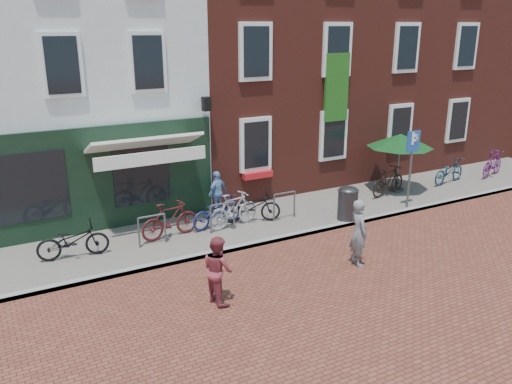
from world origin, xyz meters
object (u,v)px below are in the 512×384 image
bicycle_6 (449,171)px  woman (359,232)px  litter_bin (348,201)px  bicycle_4 (251,207)px  bicycle_2 (217,211)px  bicycle_3 (233,210)px  bicycle_1 (170,220)px  boy (218,270)px  bicycle_5 (388,181)px  bicycle_0 (73,241)px  cafe_person (217,192)px  bicycle_7 (493,163)px  parking_sign (412,156)px  parasol (401,138)px

bicycle_6 → woman: bearing=106.4°
litter_bin → bicycle_4: litter_bin is taller
bicycle_2 → bicycle_3: 0.47m
bicycle_2 → bicycle_6: 9.10m
bicycle_1 → boy: bearing=169.1°
bicycle_2 → bicycle_3: bicycle_3 is taller
bicycle_2 → bicycle_5: (6.21, -0.17, 0.05)m
bicycle_0 → bicycle_5: bearing=-83.0°
cafe_person → bicycle_0: (-4.43, -1.21, -0.21)m
boy → bicycle_7: bearing=-82.8°
litter_bin → boy: boy is taller
litter_bin → cafe_person: (-3.12, 2.30, 0.11)m
boy → bicycle_6: boy is taller
parking_sign → bicycle_3: parking_sign is taller
bicycle_1 → bicycle_7: size_ratio=1.00×
boy → bicycle_5: (7.91, 3.59, -0.13)m
bicycle_3 → litter_bin: bearing=-119.3°
boy → woman: bearing=-97.2°
cafe_person → bicycle_1: bearing=4.6°
bicycle_2 → litter_bin: bearing=-125.2°
litter_bin → parasol: size_ratio=0.48×
bicycle_3 → cafe_person: bearing=-13.6°
bicycle_1 → bicycle_4: bicycle_1 is taller
boy → bicycle_3: 4.08m
litter_bin → woman: bearing=-123.3°
parking_sign → bicycle_1: bearing=170.4°
bicycle_1 → bicycle_5: 7.66m
boy → bicycle_7: 13.42m
parking_sign → bicycle_2: parking_sign is taller
woman → bicycle_3: 3.83m
parasol → bicycle_7: bearing=-4.4°
parasol → bicycle_5: (-0.61, -0.23, -1.35)m
bicycle_1 → bicycle_7: (12.72, -0.12, 0.00)m
parking_sign → bicycle_0: size_ratio=1.43×
bicycle_0 → bicycle_5: bicycle_5 is taller
bicycle_1 → bicycle_7: same height
litter_bin → bicycle_1: litter_bin is taller
bicycle_5 → bicycle_7: size_ratio=1.00×
litter_bin → bicycle_0: 7.63m
cafe_person → bicycle_2: cafe_person is taller
parasol → bicycle_1: size_ratio=1.34×
bicycle_6 → bicycle_0: bearing=80.1°
woman → bicycle_7: woman is taller
cafe_person → bicycle_5: size_ratio=0.80×
parking_sign → woman: size_ratio=1.47×
parasol → cafe_person: 6.53m
bicycle_2 → parking_sign: bearing=-118.0°
woman → cafe_person: (-1.56, 4.67, -0.06)m
bicycle_2 → bicycle_6: size_ratio=1.00×
woman → bicycle_6: 7.94m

